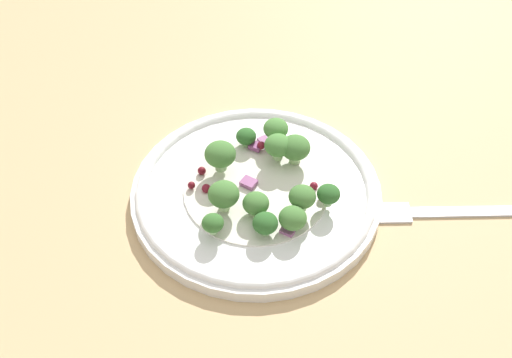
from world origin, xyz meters
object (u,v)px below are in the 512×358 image
at_px(broccoli_floret_0, 278,146).
at_px(broccoli_floret_1, 213,223).
at_px(broccoli_floret_2, 302,197).
at_px(plate, 256,192).
at_px(fork, 458,211).

xyz_separation_m(broccoli_floret_0, broccoli_floret_1, (0.08, 0.07, -0.01)).
relative_size(broccoli_floret_0, broccoli_floret_2, 1.05).
relative_size(broccoli_floret_1, broccoli_floret_2, 0.79).
height_order(plate, broccoli_floret_2, broccoli_floret_2).
height_order(broccoli_floret_0, broccoli_floret_1, broccoli_floret_0).
bearing_deg(broccoli_floret_2, broccoli_floret_0, -87.20).
height_order(plate, fork, plate).
bearing_deg(broccoli_floret_1, broccoli_floret_0, -137.23).
bearing_deg(broccoli_floret_1, plate, -139.02).
relative_size(broccoli_floret_0, fork, 0.14).
bearing_deg(plate, broccoli_floret_2, 131.21).
height_order(broccoli_floret_2, fork, broccoli_floret_2).
distance_m(broccoli_floret_0, broccoli_floret_1, 0.11).
height_order(plate, broccoli_floret_0, broccoli_floret_0).
distance_m(plate, broccoli_floret_1, 0.07).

